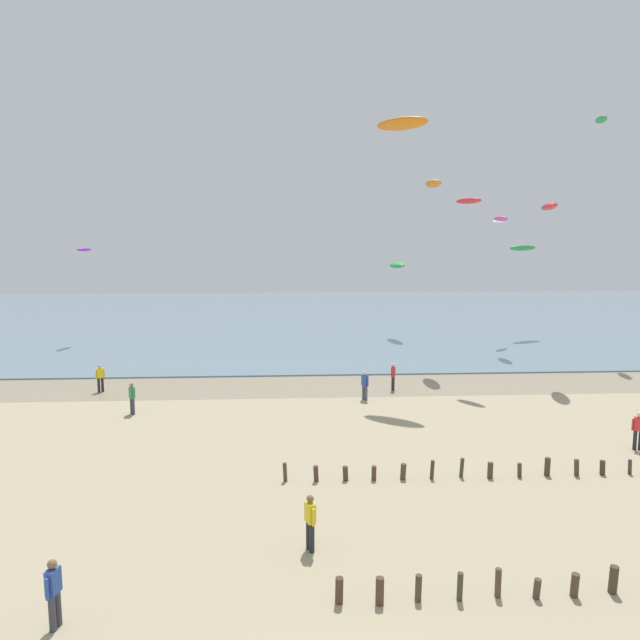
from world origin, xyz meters
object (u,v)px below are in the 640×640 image
(person_mid_beach, at_px, (365,385))
(person_trailing_behind, at_px, (100,377))
(kite_aloft_4, at_px, (549,206))
(kite_aloft_6, at_px, (402,124))
(person_left_flank, at_px, (393,376))
(kite_aloft_0, at_px, (523,248))
(person_nearest_camera, at_px, (132,397))
(kite_aloft_3, at_px, (397,265))
(kite_aloft_5, at_px, (601,120))
(kite_aloft_7, at_px, (501,219))
(kite_aloft_9, at_px, (469,201))
(person_right_flank, at_px, (54,592))
(person_far_down_beach, at_px, (310,521))
(kite_aloft_8, at_px, (433,183))
(person_by_waterline, at_px, (638,430))
(kite_aloft_1, at_px, (498,222))
(kite_aloft_2, at_px, (84,249))

(person_mid_beach, relative_size, person_trailing_behind, 1.00)
(kite_aloft_4, bearing_deg, kite_aloft_6, -62.87)
(person_left_flank, height_order, kite_aloft_0, kite_aloft_0)
(person_nearest_camera, xyz_separation_m, kite_aloft_3, (18.93, 24.70, 6.16))
(kite_aloft_4, xyz_separation_m, kite_aloft_5, (7.88, 8.64, 7.41))
(kite_aloft_7, bearing_deg, person_nearest_camera, 126.31)
(person_nearest_camera, height_order, kite_aloft_6, kite_aloft_6)
(person_nearest_camera, xyz_separation_m, kite_aloft_9, (19.88, 6.30, 10.85))
(person_trailing_behind, relative_size, kite_aloft_9, 0.84)
(person_left_flank, height_order, kite_aloft_7, kite_aloft_7)
(person_left_flank, bearing_deg, person_right_flank, -119.09)
(person_far_down_beach, distance_m, kite_aloft_5, 42.63)
(kite_aloft_3, bearing_deg, person_nearest_camera, -44.03)
(kite_aloft_6, height_order, kite_aloft_7, kite_aloft_6)
(kite_aloft_0, bearing_deg, kite_aloft_8, 20.36)
(person_by_waterline, height_order, kite_aloft_1, kite_aloft_1)
(person_nearest_camera, height_order, kite_aloft_3, kite_aloft_3)
(person_mid_beach, height_order, kite_aloft_0, kite_aloft_0)
(person_nearest_camera, bearing_deg, kite_aloft_0, 38.14)
(person_left_flank, xyz_separation_m, kite_aloft_0, (16.35, 20.24, 7.81))
(person_nearest_camera, height_order, person_left_flank, same)
(kite_aloft_8, distance_m, kite_aloft_9, 5.78)
(kite_aloft_2, bearing_deg, person_left_flank, -117.15)
(kite_aloft_2, bearing_deg, person_far_down_beach, -142.99)
(kite_aloft_2, bearing_deg, kite_aloft_9, -109.29)
(person_mid_beach, bearing_deg, person_far_down_beach, -103.24)
(kite_aloft_3, xyz_separation_m, kite_aloft_7, (7.21, -7.49, 4.10))
(kite_aloft_3, relative_size, kite_aloft_6, 1.02)
(person_nearest_camera, relative_size, kite_aloft_5, 0.77)
(kite_aloft_3, bearing_deg, kite_aloft_7, 37.32)
(person_by_waterline, height_order, person_right_flank, same)
(person_mid_beach, xyz_separation_m, kite_aloft_2, (-22.86, 21.12, 7.69))
(kite_aloft_6, bearing_deg, person_by_waterline, -18.63)
(kite_aloft_2, bearing_deg, kite_aloft_8, -101.36)
(person_by_waterline, distance_m, person_right_flank, 23.40)
(person_far_down_beach, height_order, kite_aloft_2, kite_aloft_2)
(person_trailing_behind, xyz_separation_m, kite_aloft_7, (29.34, 12.33, 10.26))
(person_nearest_camera, relative_size, kite_aloft_1, 0.83)
(kite_aloft_1, distance_m, kite_aloft_5, 11.52)
(kite_aloft_5, distance_m, kite_aloft_8, 15.91)
(kite_aloft_3, xyz_separation_m, kite_aloft_6, (-3.63, -19.45, 9.18))
(kite_aloft_6, bearing_deg, kite_aloft_1, 89.85)
(kite_aloft_9, bearing_deg, person_trailing_behind, -117.90)
(kite_aloft_7, bearing_deg, person_right_flank, 148.93)
(person_left_flank, relative_size, kite_aloft_4, 0.58)
(kite_aloft_0, xyz_separation_m, kite_aloft_3, (-12.25, 0.22, -1.65))
(kite_aloft_0, height_order, kite_aloft_3, kite_aloft_0)
(kite_aloft_1, relative_size, kite_aloft_9, 1.01)
(kite_aloft_2, height_order, kite_aloft_4, kite_aloft_4)
(person_nearest_camera, height_order, kite_aloft_5, kite_aloft_5)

